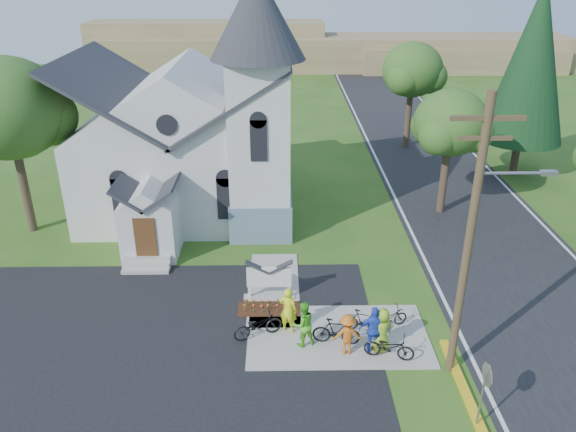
{
  "coord_description": "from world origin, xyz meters",
  "views": [
    {
      "loc": [
        -0.73,
        -17.23,
        13.52
      ],
      "look_at": [
        -0.37,
        5.0,
        3.06
      ],
      "focal_mm": 35.0,
      "sensor_mm": 36.0,
      "label": 1
    }
  ],
  "objects_px": {
    "church_sign": "(269,278)",
    "bike_0": "(258,325)",
    "cyclist_1": "(303,324)",
    "bike_3": "(363,321)",
    "stop_sign": "(485,383)",
    "cyclist_2": "(374,330)",
    "bike_4": "(388,318)",
    "bike_1": "(336,331)",
    "utility_pole": "(472,235)",
    "cyclist_0": "(288,310)",
    "cyclist_4": "(382,330)",
    "cyclist_3": "(347,334)",
    "bike_2": "(389,347)"
  },
  "relations": [
    {
      "from": "bike_1",
      "to": "bike_0",
      "type": "bearing_deg",
      "value": 89.94
    },
    {
      "from": "stop_sign",
      "to": "cyclist_0",
      "type": "distance_m",
      "value": 7.75
    },
    {
      "from": "stop_sign",
      "to": "bike_4",
      "type": "height_order",
      "value": "stop_sign"
    },
    {
      "from": "cyclist_2",
      "to": "bike_3",
      "type": "height_order",
      "value": "cyclist_2"
    },
    {
      "from": "cyclist_1",
      "to": "bike_0",
      "type": "bearing_deg",
      "value": -38.24
    },
    {
      "from": "church_sign",
      "to": "utility_pole",
      "type": "distance_m",
      "value": 9.18
    },
    {
      "from": "cyclist_1",
      "to": "bike_3",
      "type": "distance_m",
      "value": 2.52
    },
    {
      "from": "cyclist_0",
      "to": "bike_2",
      "type": "relative_size",
      "value": 1.06
    },
    {
      "from": "stop_sign",
      "to": "cyclist_0",
      "type": "height_order",
      "value": "stop_sign"
    },
    {
      "from": "bike_1",
      "to": "bike_2",
      "type": "xyz_separation_m",
      "value": [
        1.85,
        -0.87,
        -0.07
      ]
    },
    {
      "from": "cyclist_2",
      "to": "bike_4",
      "type": "relative_size",
      "value": 1.14
    },
    {
      "from": "utility_pole",
      "to": "cyclist_4",
      "type": "bearing_deg",
      "value": 155.82
    },
    {
      "from": "bike_4",
      "to": "cyclist_2",
      "type": "bearing_deg",
      "value": 129.08
    },
    {
      "from": "bike_4",
      "to": "cyclist_4",
      "type": "bearing_deg",
      "value": 138.32
    },
    {
      "from": "bike_2",
      "to": "bike_4",
      "type": "distance_m",
      "value": 1.86
    },
    {
      "from": "cyclist_1",
      "to": "cyclist_2",
      "type": "bearing_deg",
      "value": 147.64
    },
    {
      "from": "bike_0",
      "to": "bike_4",
      "type": "relative_size",
      "value": 1.17
    },
    {
      "from": "stop_sign",
      "to": "bike_3",
      "type": "relative_size",
      "value": 1.54
    },
    {
      "from": "utility_pole",
      "to": "cyclist_0",
      "type": "relative_size",
      "value": 5.16
    },
    {
      "from": "bike_2",
      "to": "cyclist_3",
      "type": "height_order",
      "value": "cyclist_3"
    },
    {
      "from": "stop_sign",
      "to": "bike_2",
      "type": "height_order",
      "value": "stop_sign"
    },
    {
      "from": "church_sign",
      "to": "bike_0",
      "type": "distance_m",
      "value": 2.8
    },
    {
      "from": "bike_0",
      "to": "bike_4",
      "type": "height_order",
      "value": "bike_0"
    },
    {
      "from": "church_sign",
      "to": "bike_0",
      "type": "relative_size",
      "value": 1.12
    },
    {
      "from": "cyclist_3",
      "to": "cyclist_4",
      "type": "xyz_separation_m",
      "value": [
        1.29,
        0.11,
        0.09
      ]
    },
    {
      "from": "church_sign",
      "to": "cyclist_2",
      "type": "relative_size",
      "value": 1.15
    },
    {
      "from": "church_sign",
      "to": "cyclist_3",
      "type": "distance_m",
      "value": 4.75
    },
    {
      "from": "cyclist_1",
      "to": "cyclist_2",
      "type": "xyz_separation_m",
      "value": [
        2.59,
        -0.45,
        0.04
      ]
    },
    {
      "from": "bike_1",
      "to": "cyclist_3",
      "type": "height_order",
      "value": "cyclist_3"
    },
    {
      "from": "bike_0",
      "to": "bike_4",
      "type": "xyz_separation_m",
      "value": [
        5.12,
        0.49,
        -0.08
      ]
    },
    {
      "from": "cyclist_1",
      "to": "church_sign",
      "type": "bearing_deg",
      "value": -90.18
    },
    {
      "from": "stop_sign",
      "to": "cyclist_2",
      "type": "bearing_deg",
      "value": 126.25
    },
    {
      "from": "bike_1",
      "to": "stop_sign",
      "type": "bearing_deg",
      "value": -127.05
    },
    {
      "from": "church_sign",
      "to": "bike_2",
      "type": "xyz_separation_m",
      "value": [
        4.42,
        -4.07,
        -0.49
      ]
    },
    {
      "from": "bike_1",
      "to": "bike_3",
      "type": "xyz_separation_m",
      "value": [
        1.11,
        0.72,
        -0.06
      ]
    },
    {
      "from": "cyclist_3",
      "to": "stop_sign",
      "type": "bearing_deg",
      "value": 133.45
    },
    {
      "from": "stop_sign",
      "to": "cyclist_2",
      "type": "relative_size",
      "value": 1.3
    },
    {
      "from": "stop_sign",
      "to": "cyclist_3",
      "type": "bearing_deg",
      "value": 135.58
    },
    {
      "from": "cyclist_4",
      "to": "cyclist_0",
      "type": "bearing_deg",
      "value": -40.37
    },
    {
      "from": "cyclist_2",
      "to": "cyclist_3",
      "type": "xyz_separation_m",
      "value": [
        -0.99,
        -0.08,
        -0.14
      ]
    },
    {
      "from": "utility_pole",
      "to": "cyclist_2",
      "type": "relative_size",
      "value": 5.23
    },
    {
      "from": "cyclist_1",
      "to": "cyclist_3",
      "type": "height_order",
      "value": "cyclist_1"
    },
    {
      "from": "utility_pole",
      "to": "bike_1",
      "type": "height_order",
      "value": "utility_pole"
    },
    {
      "from": "utility_pole",
      "to": "bike_1",
      "type": "xyz_separation_m",
      "value": [
        -3.99,
        1.5,
        -4.81
      ]
    },
    {
      "from": "bike_4",
      "to": "church_sign",
      "type": "bearing_deg",
      "value": 43.44
    },
    {
      "from": "cyclist_0",
      "to": "bike_1",
      "type": "xyz_separation_m",
      "value": [
        1.8,
        -0.82,
        -0.42
      ]
    },
    {
      "from": "bike_4",
      "to": "cyclist_0",
      "type": "bearing_deg",
      "value": 70.83
    },
    {
      "from": "church_sign",
      "to": "bike_3",
      "type": "distance_m",
      "value": 4.48
    },
    {
      "from": "bike_0",
      "to": "cyclist_1",
      "type": "relative_size",
      "value": 1.07
    },
    {
      "from": "bike_0",
      "to": "bike_3",
      "type": "relative_size",
      "value": 1.22
    }
  ]
}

